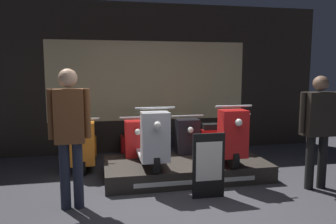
% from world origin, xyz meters
% --- Properties ---
extents(ground_plane, '(30.00, 30.00, 0.00)m').
position_xyz_m(ground_plane, '(0.00, 0.00, 0.00)').
color(ground_plane, '#38383D').
extents(shop_wall_back, '(7.79, 0.09, 3.20)m').
position_xyz_m(shop_wall_back, '(0.00, 3.21, 1.60)').
color(shop_wall_back, '#28231E').
rests_on(shop_wall_back, ground_plane).
extents(display_platform, '(2.69, 1.30, 0.27)m').
position_xyz_m(display_platform, '(0.33, 1.31, 0.14)').
color(display_platform, '#2D2823').
rests_on(display_platform, ground_plane).
extents(scooter_display_left, '(0.58, 1.53, 0.98)m').
position_xyz_m(scooter_display_left, '(-0.28, 1.23, 0.65)').
color(scooter_display_left, black).
rests_on(scooter_display_left, display_platform).
extents(scooter_display_right, '(0.58, 1.53, 0.98)m').
position_xyz_m(scooter_display_right, '(0.94, 1.23, 0.65)').
color(scooter_display_right, black).
rests_on(scooter_display_right, display_platform).
extents(scooter_backrow_0, '(0.58, 1.53, 0.98)m').
position_xyz_m(scooter_backrow_0, '(-1.36, 2.22, 0.38)').
color(scooter_backrow_0, black).
rests_on(scooter_backrow_0, ground_plane).
extents(scooter_backrow_1, '(0.58, 1.53, 0.98)m').
position_xyz_m(scooter_backrow_1, '(-0.44, 2.22, 0.38)').
color(scooter_backrow_1, black).
rests_on(scooter_backrow_1, ground_plane).
extents(scooter_backrow_2, '(0.58, 1.53, 0.98)m').
position_xyz_m(scooter_backrow_2, '(0.48, 2.22, 0.38)').
color(scooter_backrow_2, black).
rests_on(scooter_backrow_2, ground_plane).
extents(scooter_backrow_3, '(0.58, 1.53, 0.98)m').
position_xyz_m(scooter_backrow_3, '(1.40, 2.22, 0.38)').
color(scooter_backrow_3, black).
rests_on(scooter_backrow_3, ground_plane).
extents(person_left_browsing, '(0.52, 0.23, 1.80)m').
position_xyz_m(person_left_browsing, '(-1.43, 0.36, 1.05)').
color(person_left_browsing, '#232838').
rests_on(person_left_browsing, ground_plane).
extents(person_right_browsing, '(0.63, 0.26, 1.70)m').
position_xyz_m(person_right_browsing, '(2.12, 0.36, 1.02)').
color(person_right_browsing, black).
rests_on(person_right_browsing, ground_plane).
extents(price_sign_board, '(0.46, 0.04, 0.92)m').
position_xyz_m(price_sign_board, '(0.41, 0.34, 0.47)').
color(price_sign_board, black).
rests_on(price_sign_board, ground_plane).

